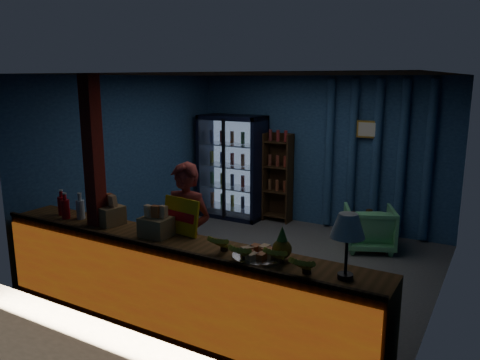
% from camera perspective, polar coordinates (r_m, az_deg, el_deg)
% --- Properties ---
extents(ground, '(4.60, 4.60, 0.00)m').
position_cam_1_polar(ground, '(6.64, 2.37, -10.31)').
color(ground, '#515154').
rests_on(ground, ground).
extents(room_walls, '(4.60, 4.60, 4.60)m').
position_cam_1_polar(room_walls, '(6.21, 2.50, 3.18)').
color(room_walls, navy).
rests_on(room_walls, ground).
extents(counter, '(4.40, 0.57, 0.99)m').
position_cam_1_polar(counter, '(4.98, -8.14, -12.44)').
color(counter, brown).
rests_on(counter, ground).
extents(support_post, '(0.16, 0.16, 2.60)m').
position_cam_1_polar(support_post, '(5.40, -17.14, -1.64)').
color(support_post, maroon).
rests_on(support_post, ground).
extents(beverage_cooler, '(1.20, 0.62, 1.90)m').
position_cam_1_polar(beverage_cooler, '(8.71, -0.71, 1.58)').
color(beverage_cooler, black).
rests_on(beverage_cooler, ground).
extents(bottle_shelf, '(0.50, 0.28, 1.60)m').
position_cam_1_polar(bottle_shelf, '(8.47, 4.73, 0.26)').
color(bottle_shelf, '#372511').
rests_on(bottle_shelf, ground).
extents(curtain_folds, '(1.74, 0.14, 2.50)m').
position_cam_1_polar(curtain_folds, '(7.89, 16.27, 2.67)').
color(curtain_folds, navy).
rests_on(curtain_folds, room_walls).
extents(framed_picture, '(0.36, 0.04, 0.28)m').
position_cam_1_polar(framed_picture, '(7.83, 15.32, 5.98)').
color(framed_picture, gold).
rests_on(framed_picture, room_walls).
extents(shopkeeper, '(0.63, 0.45, 1.65)m').
position_cam_1_polar(shopkeeper, '(5.30, -6.56, -6.77)').
color(shopkeeper, maroon).
rests_on(shopkeeper, ground).
extents(green_chair, '(0.94, 0.95, 0.66)m').
position_cam_1_polar(green_chair, '(7.38, 15.48, -5.66)').
color(green_chair, '#60C07B').
rests_on(green_chair, ground).
extents(side_table, '(0.63, 0.50, 0.61)m').
position_cam_1_polar(side_table, '(7.44, 15.34, -6.13)').
color(side_table, '#372511').
rests_on(side_table, ground).
extents(yellow_sign, '(0.48, 0.16, 0.38)m').
position_cam_1_polar(yellow_sign, '(4.94, -7.25, -4.37)').
color(yellow_sign, '#E3B80B').
rests_on(yellow_sign, counter).
extents(soda_bottles, '(0.41, 0.17, 0.31)m').
position_cam_1_polar(soda_bottles, '(5.84, -20.10, -3.12)').
color(soda_bottles, red).
rests_on(soda_bottles, counter).
extents(snack_box_left, '(0.37, 0.33, 0.34)m').
position_cam_1_polar(snack_box_left, '(5.45, -15.74, -3.93)').
color(snack_box_left, olive).
rests_on(snack_box_left, counter).
extents(snack_box_centre, '(0.31, 0.26, 0.33)m').
position_cam_1_polar(snack_box_centre, '(4.92, -10.20, -5.46)').
color(snack_box_centre, olive).
rests_on(snack_box_centre, counter).
extents(pastry_tray, '(0.49, 0.49, 0.08)m').
position_cam_1_polar(pastry_tray, '(4.31, 2.28, -9.08)').
color(pastry_tray, silver).
rests_on(pastry_tray, counter).
extents(banana_bunches, '(1.14, 0.32, 0.18)m').
position_cam_1_polar(banana_bunches, '(4.18, 2.55, -8.86)').
color(banana_bunches, gold).
rests_on(banana_bunches, counter).
extents(table_lamp, '(0.28, 0.28, 0.55)m').
position_cam_1_polar(table_lamp, '(3.84, 12.99, -5.75)').
color(table_lamp, black).
rests_on(table_lamp, counter).
extents(pineapple, '(0.18, 0.18, 0.31)m').
position_cam_1_polar(pineapple, '(4.25, 5.14, -8.02)').
color(pineapple, '#845E18').
rests_on(pineapple, counter).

